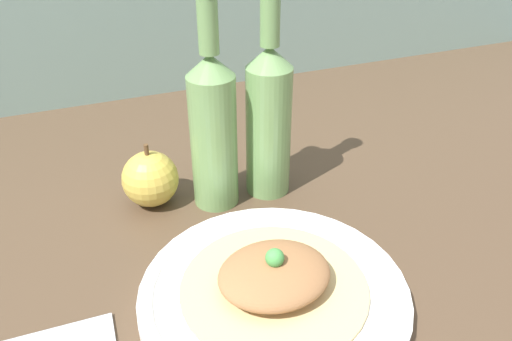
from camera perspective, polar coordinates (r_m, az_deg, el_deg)
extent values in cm
cube|color=brown|center=(67.64, 6.01, -8.26)|extent=(180.00, 110.00, 4.00)
cylinder|color=white|center=(56.44, 2.05, -13.99)|extent=(29.48, 29.48, 1.92)
torus|color=white|center=(55.96, 2.06, -13.51)|extent=(28.47, 28.47, 1.35)
cylinder|color=#D6BC7F|center=(55.61, 2.07, -13.16)|extent=(20.46, 20.46, 0.40)
ellipsoid|color=#9E6B42|center=(54.27, 2.11, -11.74)|extent=(12.29, 10.44, 3.41)
sphere|color=#4CA34C|center=(52.70, 2.16, -9.93)|extent=(2.02, 2.02, 2.02)
cylinder|color=#729E5B|center=(66.99, -4.84, 3.23)|extent=(6.30, 6.30, 18.76)
cone|color=#729E5B|center=(62.52, -5.29, 11.93)|extent=(6.30, 6.30, 2.84)
cylinder|color=#729E5B|center=(60.97, -5.53, 16.40)|extent=(2.52, 2.52, 7.31)
cylinder|color=#729E5B|center=(69.36, 1.43, 4.41)|extent=(6.30, 6.30, 18.76)
cone|color=#729E5B|center=(65.05, 1.56, 12.86)|extent=(6.30, 6.30, 2.84)
cylinder|color=#729E5B|center=(63.56, 1.63, 17.18)|extent=(2.52, 2.52, 7.31)
sphere|color=gold|center=(70.60, -11.98, -0.94)|extent=(7.86, 7.86, 7.86)
cylinder|color=brown|center=(68.29, -12.41, 2.26)|extent=(0.63, 0.63, 1.77)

